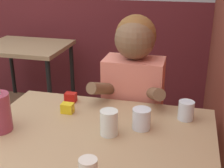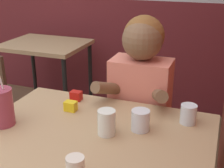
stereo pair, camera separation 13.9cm
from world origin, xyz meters
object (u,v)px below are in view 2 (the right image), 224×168
Objects in this scene: background_table at (46,53)px; cocktail_pitcher at (1,107)px; main_table at (87,152)px; person_seated at (140,107)px.

cocktail_pitcher reaches higher than background_table.
main_table and background_table have the same top height.
main_table is 0.45m from cocktail_pitcher.
cocktail_pitcher is at bearing -65.09° from background_table.
main_table is at bearing -97.63° from person_seated.
background_table is at bearing 114.91° from cocktail_pitcher.
cocktail_pitcher is at bearing -178.68° from main_table.
background_table is 1.58m from cocktail_pitcher.
person_seated is 4.01× the size of cocktail_pitcher.
person_seated is (0.08, 0.58, -0.03)m from main_table.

